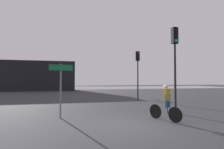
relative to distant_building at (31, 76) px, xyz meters
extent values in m
plane|color=#333338|center=(9.29, -26.75, -2.59)|extent=(120.00, 120.00, 0.00)
cube|color=gray|center=(9.29, 10.00, -2.59)|extent=(80.00, 16.00, 0.01)
cube|color=black|center=(0.00, 0.00, 0.00)|extent=(15.21, 4.00, 5.19)
cylinder|color=black|center=(13.24, -17.69, -0.76)|extent=(0.12, 0.12, 3.68)
cube|color=black|center=(13.24, -17.69, 1.53)|extent=(0.39, 0.35, 0.90)
cylinder|color=red|center=(13.30, -17.81, 1.82)|extent=(0.19, 0.11, 0.19)
cube|color=black|center=(13.31, -17.83, 1.93)|extent=(0.22, 0.19, 0.02)
cylinder|color=black|center=(13.30, -17.81, 1.53)|extent=(0.19, 0.11, 0.19)
cube|color=black|center=(13.31, -17.83, 1.64)|extent=(0.22, 0.19, 0.02)
cylinder|color=black|center=(13.30, -17.81, 1.24)|extent=(0.19, 0.11, 0.19)
cube|color=black|center=(13.31, -17.83, 1.35)|extent=(0.22, 0.19, 0.02)
cylinder|color=black|center=(12.63, -24.82, -0.69)|extent=(0.12, 0.12, 3.82)
cube|color=black|center=(12.63, -24.82, 1.67)|extent=(0.34, 0.27, 0.90)
cylinder|color=black|center=(12.64, -24.95, 1.96)|extent=(0.19, 0.05, 0.19)
cube|color=black|center=(12.65, -24.97, 2.07)|extent=(0.20, 0.14, 0.02)
cylinder|color=black|center=(12.64, -24.95, 1.67)|extent=(0.19, 0.05, 0.19)
cube|color=black|center=(12.65, -24.97, 1.78)|extent=(0.20, 0.14, 0.02)
cylinder|color=green|center=(12.64, -24.95, 1.38)|extent=(0.19, 0.05, 0.19)
cube|color=black|center=(12.65, -24.97, 1.49)|extent=(0.20, 0.14, 0.02)
cylinder|color=slate|center=(6.60, -24.58, -1.29)|extent=(0.08, 0.08, 2.60)
cube|color=#116038|center=(6.61, -24.64, -0.18)|extent=(1.09, 0.17, 0.28)
cylinder|color=black|center=(10.99, -25.70, -2.26)|extent=(0.30, 0.62, 0.66)
cylinder|color=black|center=(11.42, -26.66, -2.26)|extent=(0.30, 0.62, 0.66)
cylinder|color=#1E592D|center=(11.21, -26.18, -1.76)|extent=(0.38, 0.78, 0.04)
cylinder|color=#1E592D|center=(11.27, -26.32, -1.99)|extent=(0.04, 0.04, 0.55)
cylinder|color=#1E592D|center=(11.02, -25.75, -1.71)|extent=(0.43, 0.21, 0.03)
cylinder|color=navy|center=(11.36, -26.28, -1.71)|extent=(0.11, 0.11, 0.60)
cylinder|color=navy|center=(11.18, -26.36, -1.71)|extent=(0.11, 0.11, 0.60)
cube|color=olive|center=(11.25, -26.27, -1.44)|extent=(0.36, 0.30, 0.54)
sphere|color=beige|center=(11.24, -26.25, -1.07)|extent=(0.20, 0.20, 0.20)
camera|label=1|loc=(7.14, -33.34, -0.81)|focal=28.00mm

